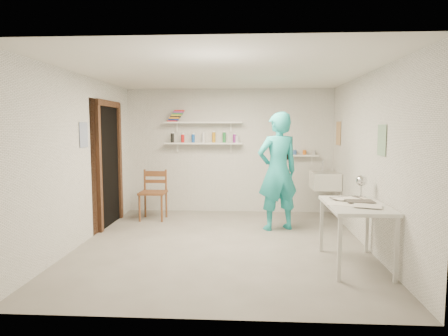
# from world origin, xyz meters

# --- Properties ---
(floor) EXTENTS (4.00, 4.50, 0.02)m
(floor) POSITION_xyz_m (0.00, 0.00, -0.01)
(floor) COLOR slate
(floor) RESTS_ON ground
(ceiling) EXTENTS (4.00, 4.50, 0.02)m
(ceiling) POSITION_xyz_m (0.00, 0.00, 2.41)
(ceiling) COLOR silver
(ceiling) RESTS_ON wall_back
(wall_back) EXTENTS (4.00, 0.02, 2.40)m
(wall_back) POSITION_xyz_m (0.00, 2.26, 1.20)
(wall_back) COLOR silver
(wall_back) RESTS_ON ground
(wall_front) EXTENTS (4.00, 0.02, 2.40)m
(wall_front) POSITION_xyz_m (0.00, -2.26, 1.20)
(wall_front) COLOR silver
(wall_front) RESTS_ON ground
(wall_left) EXTENTS (0.02, 4.50, 2.40)m
(wall_left) POSITION_xyz_m (-2.01, 0.00, 1.20)
(wall_left) COLOR silver
(wall_left) RESTS_ON ground
(wall_right) EXTENTS (0.02, 4.50, 2.40)m
(wall_right) POSITION_xyz_m (2.01, 0.00, 1.20)
(wall_right) COLOR silver
(wall_right) RESTS_ON ground
(doorway_recess) EXTENTS (0.02, 0.90, 2.00)m
(doorway_recess) POSITION_xyz_m (-1.99, 1.05, 1.00)
(doorway_recess) COLOR black
(doorway_recess) RESTS_ON wall_left
(corridor_box) EXTENTS (1.40, 1.50, 2.10)m
(corridor_box) POSITION_xyz_m (-2.70, 1.05, 1.05)
(corridor_box) COLOR brown
(corridor_box) RESTS_ON ground
(door_lintel) EXTENTS (0.06, 1.05, 0.10)m
(door_lintel) POSITION_xyz_m (-1.97, 1.05, 2.05)
(door_lintel) COLOR brown
(door_lintel) RESTS_ON wall_left
(door_jamb_near) EXTENTS (0.06, 0.10, 2.00)m
(door_jamb_near) POSITION_xyz_m (-1.97, 0.55, 1.00)
(door_jamb_near) COLOR brown
(door_jamb_near) RESTS_ON ground
(door_jamb_far) EXTENTS (0.06, 0.10, 2.00)m
(door_jamb_far) POSITION_xyz_m (-1.97, 1.55, 1.00)
(door_jamb_far) COLOR brown
(door_jamb_far) RESTS_ON ground
(shelf_lower) EXTENTS (1.50, 0.22, 0.03)m
(shelf_lower) POSITION_xyz_m (-0.50, 2.13, 1.35)
(shelf_lower) COLOR white
(shelf_lower) RESTS_ON wall_back
(shelf_upper) EXTENTS (1.50, 0.22, 0.03)m
(shelf_upper) POSITION_xyz_m (-0.50, 2.13, 1.75)
(shelf_upper) COLOR white
(shelf_upper) RESTS_ON wall_back
(ledge_shelf) EXTENTS (0.70, 0.14, 0.03)m
(ledge_shelf) POSITION_xyz_m (1.35, 2.17, 1.12)
(ledge_shelf) COLOR white
(ledge_shelf) RESTS_ON wall_back
(poster_left) EXTENTS (0.01, 0.28, 0.36)m
(poster_left) POSITION_xyz_m (-1.99, 0.05, 1.55)
(poster_left) COLOR #334C7F
(poster_left) RESTS_ON wall_left
(poster_right_a) EXTENTS (0.01, 0.34, 0.42)m
(poster_right_a) POSITION_xyz_m (1.99, 1.80, 1.55)
(poster_right_a) COLOR #995933
(poster_right_a) RESTS_ON wall_right
(poster_right_b) EXTENTS (0.01, 0.30, 0.38)m
(poster_right_b) POSITION_xyz_m (1.99, -0.55, 1.50)
(poster_right_b) COLOR #3F724C
(poster_right_b) RESTS_ON wall_right
(belfast_sink) EXTENTS (0.48, 0.60, 0.30)m
(belfast_sink) POSITION_xyz_m (1.75, 1.70, 0.70)
(belfast_sink) COLOR white
(belfast_sink) RESTS_ON wall_right
(man) EXTENTS (0.81, 0.68, 1.90)m
(man) POSITION_xyz_m (0.84, 0.88, 0.95)
(man) COLOR #23AEB1
(man) RESTS_ON ground
(wall_clock) EXTENTS (0.33, 0.16, 0.34)m
(wall_clock) POSITION_xyz_m (0.92, 1.09, 1.27)
(wall_clock) COLOR beige
(wall_clock) RESTS_ON man
(wooden_chair) EXTENTS (0.46, 0.44, 0.98)m
(wooden_chair) POSITION_xyz_m (-1.34, 1.46, 0.49)
(wooden_chair) COLOR brown
(wooden_chair) RESTS_ON ground
(work_table) EXTENTS (0.68, 1.13, 0.75)m
(work_table) POSITION_xyz_m (1.64, -0.78, 0.38)
(work_table) COLOR silver
(work_table) RESTS_ON ground
(desk_lamp) EXTENTS (0.14, 0.14, 0.14)m
(desk_lamp) POSITION_xyz_m (1.83, -0.33, 0.97)
(desk_lamp) COLOR silver
(desk_lamp) RESTS_ON work_table
(spray_cans) EXTENTS (1.26, 0.06, 0.17)m
(spray_cans) POSITION_xyz_m (-0.50, 2.13, 1.45)
(spray_cans) COLOR black
(spray_cans) RESTS_ON shelf_lower
(book_stack) EXTENTS (0.32, 0.14, 0.22)m
(book_stack) POSITION_xyz_m (-1.03, 2.13, 1.88)
(book_stack) COLOR red
(book_stack) RESTS_ON shelf_upper
(ledge_pots) EXTENTS (0.48, 0.07, 0.09)m
(ledge_pots) POSITION_xyz_m (1.35, 2.17, 1.18)
(ledge_pots) COLOR silver
(ledge_pots) RESTS_ON ledge_shelf
(papers) EXTENTS (0.30, 0.22, 0.03)m
(papers) POSITION_xyz_m (1.64, -0.78, 0.77)
(papers) COLOR silver
(papers) RESTS_ON work_table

